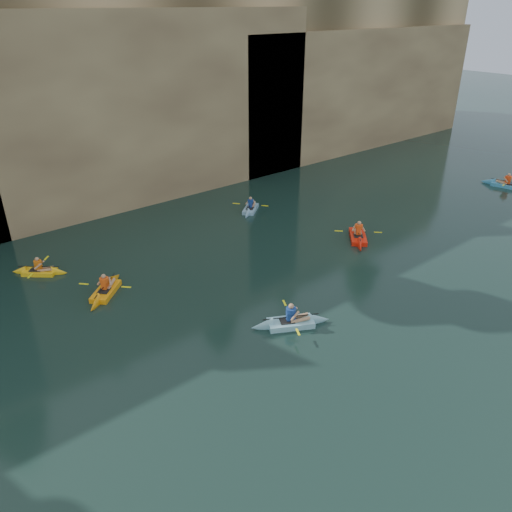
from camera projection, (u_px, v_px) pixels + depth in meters
ground at (449, 409)px, 15.49m from camera, size 160.00×160.00×0.00m
cliff at (64, 90)px, 33.51m from camera, size 70.00×16.00×12.00m
cliff_slab_center at (144, 107)px, 29.65m from camera, size 24.00×2.40×11.40m
cliff_slab_east at (363, 88)px, 41.23m from camera, size 26.00×2.40×9.84m
sea_cave_center at (59, 197)px, 27.70m from camera, size 3.50×1.00×3.20m
sea_cave_east at (255, 145)px, 35.26m from camera, size 5.00×1.00×4.50m
kayaker_orange at (106, 291)px, 21.55m from camera, size 2.76×2.65×1.18m
kayaker_ltblue_near at (291, 322)px, 19.40m from camera, size 3.14×2.20×1.25m
kayaker_red_far at (358, 236)px, 26.53m from camera, size 2.93×3.00×1.26m
kayaker_yellow at (40, 271)px, 23.12m from camera, size 2.39×2.22×1.07m
kayaker_ltblue_mid at (251, 208)px, 30.14m from camera, size 2.66×2.33×1.09m
kayaker_blue_east at (507, 185)px, 33.95m from camera, size 2.34×3.47×1.21m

